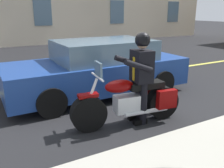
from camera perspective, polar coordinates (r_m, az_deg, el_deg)
The scene contains 5 objects.
ground_plane at distance 6.01m, azimuth 2.77°, elevation -3.80°, with size 80.00×80.00×0.00m, color black.
lane_center_stripe at distance 7.69m, azimuth -5.08°, elevation 0.83°, with size 60.00×0.16×0.01m, color #E5DB4C.
motorcycle_main at distance 4.68m, azimuth 4.47°, elevation -4.03°, with size 2.22×0.77×1.26m.
rider_main at distance 4.60m, azimuth 6.74°, elevation 3.13°, with size 0.67×0.61×1.74m.
car_silver at distance 6.28m, azimuth -3.06°, elevation 3.69°, with size 4.60×1.92×1.40m.
Camera 1 is at (2.98, 4.77, 2.11)m, focal length 39.17 mm.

